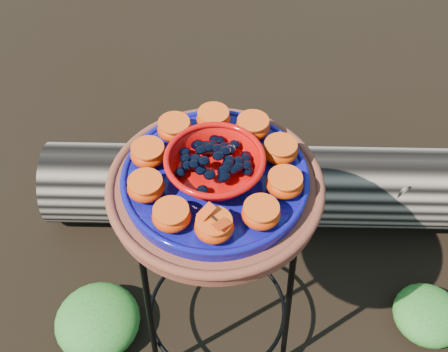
{
  "coord_description": "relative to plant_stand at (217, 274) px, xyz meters",
  "views": [
    {
      "loc": [
        -0.04,
        -0.78,
        1.68
      ],
      "look_at": [
        0.02,
        0.0,
        0.76
      ],
      "focal_mm": 45.0,
      "sensor_mm": 36.0,
      "label": 1
    }
  ],
  "objects": [
    {
      "name": "orange_half_9",
      "position": [
        -0.09,
        -0.12,
        0.44
      ],
      "size": [
        0.08,
        0.08,
        0.04
      ],
      "primitive_type": "ellipsoid",
      "color": "#AD1001",
      "rests_on": "cobalt_plate"
    },
    {
      "name": "orange_half_7",
      "position": [
        -0.14,
        0.05,
        0.44
      ],
      "size": [
        0.08,
        0.08,
        0.04
      ],
      "primitive_type": "ellipsoid",
      "color": "#AD1001",
      "rests_on": "cobalt_plate"
    },
    {
      "name": "orange_half_6",
      "position": [
        -0.08,
        0.12,
        0.44
      ],
      "size": [
        0.08,
        0.08,
        0.04
      ],
      "primitive_type": "ellipsoid",
      "color": "#AD1001",
      "rests_on": "cobalt_plate"
    },
    {
      "name": "foliage_back",
      "position": [
        -0.18,
        0.51,
        -0.27
      ],
      "size": [
        0.31,
        0.31,
        0.15
      ],
      "primitive_type": "ellipsoid",
      "color": "#1F5120",
      "rests_on": "ground"
    },
    {
      "name": "orange_half_1",
      "position": [
        0.08,
        -0.12,
        0.44
      ],
      "size": [
        0.08,
        0.08,
        0.04
      ],
      "primitive_type": "ellipsoid",
      "color": "#AD1001",
      "rests_on": "cobalt_plate"
    },
    {
      "name": "foliage_left",
      "position": [
        -0.37,
        0.03,
        -0.28
      ],
      "size": [
        0.26,
        0.26,
        0.13
      ],
      "primitive_type": "ellipsoid",
      "color": "#1F5120",
      "rests_on": "ground"
    },
    {
      "name": "orange_half_5",
      "position": [
        0.01,
        0.15,
        0.44
      ],
      "size": [
        0.08,
        0.08,
        0.04
      ],
      "primitive_type": "ellipsoid",
      "color": "#AD1001",
      "rests_on": "cobalt_plate"
    },
    {
      "name": "terracotta_saucer",
      "position": [
        0.0,
        0.0,
        0.37
      ],
      "size": [
        0.47,
        0.47,
        0.04
      ],
      "primitive_type": "cylinder",
      "color": "maroon",
      "rests_on": "plant_stand"
    },
    {
      "name": "orange_half_4",
      "position": [
        0.09,
        0.12,
        0.44
      ],
      "size": [
        0.08,
        0.08,
        0.04
      ],
      "primitive_type": "ellipsoid",
      "color": "#AD1001",
      "rests_on": "cobalt_plate"
    },
    {
      "name": "driftwood_log",
      "position": [
        0.2,
        0.47,
        -0.21
      ],
      "size": [
        1.57,
        0.54,
        0.29
      ],
      "primitive_type": null,
      "rotation": [
        0.0,
        0.0,
        -0.09
      ],
      "color": "black",
      "rests_on": "ground"
    },
    {
      "name": "orange_half_3",
      "position": [
        0.14,
        0.04,
        0.44
      ],
      "size": [
        0.08,
        0.08,
        0.04
      ],
      "primitive_type": "ellipsoid",
      "color": "#AD1001",
      "rests_on": "cobalt_plate"
    },
    {
      "name": "orange_half_2",
      "position": [
        0.14,
        -0.05,
        0.44
      ],
      "size": [
        0.08,
        0.08,
        0.04
      ],
      "primitive_type": "ellipsoid",
      "color": "#AD1001",
      "rests_on": "cobalt_plate"
    },
    {
      "name": "orange_half_8",
      "position": [
        -0.14,
        -0.04,
        0.44
      ],
      "size": [
        0.08,
        0.08,
        0.04
      ],
      "primitive_type": "ellipsoid",
      "color": "#AD1001",
      "rests_on": "cobalt_plate"
    },
    {
      "name": "foliage_right",
      "position": [
        0.66,
        -0.02,
        -0.3
      ],
      "size": [
        0.22,
        0.22,
        0.11
      ],
      "primitive_type": "ellipsoid",
      "color": "#1F5120",
      "rests_on": "ground"
    },
    {
      "name": "cobalt_plate",
      "position": [
        0.0,
        0.0,
        0.4
      ],
      "size": [
        0.4,
        0.4,
        0.03
      ],
      "primitive_type": "cylinder",
      "color": "#02054D",
      "rests_on": "terracotta_saucer"
    },
    {
      "name": "orange_half_0",
      "position": [
        -0.01,
        -0.15,
        0.44
      ],
      "size": [
        0.08,
        0.08,
        0.04
      ],
      "primitive_type": "ellipsoid",
      "color": "#AD1001",
      "rests_on": "cobalt_plate"
    },
    {
      "name": "ground",
      "position": [
        0.0,
        0.0,
        -0.35
      ],
      "size": [
        60.0,
        60.0,
        0.0
      ],
      "primitive_type": "plane",
      "color": "black"
    },
    {
      "name": "plant_stand",
      "position": [
        0.0,
        0.0,
        0.0
      ],
      "size": [
        0.44,
        0.44,
        0.7
      ],
      "primitive_type": null,
      "color": "black",
      "rests_on": "ground"
    },
    {
      "name": "glass_gems",
      "position": [
        0.0,
        0.0,
        0.48
      ],
      "size": [
        0.16,
        0.16,
        0.03
      ],
      "primitive_type": null,
      "color": "black",
      "rests_on": "red_bowl"
    },
    {
      "name": "butterfly",
      "position": [
        -0.01,
        -0.15,
        0.46
      ],
      "size": [
        0.09,
        0.09,
        0.01
      ],
      "primitive_type": null,
      "rotation": [
        0.0,
        0.0,
        0.7
      ],
      "color": "red",
      "rests_on": "orange_half_0"
    },
    {
      "name": "red_bowl",
      "position": [
        0.0,
        0.0,
        0.44
      ],
      "size": [
        0.2,
        0.2,
        0.06
      ],
      "primitive_type": null,
      "color": "#C40806",
      "rests_on": "cobalt_plate"
    }
  ]
}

